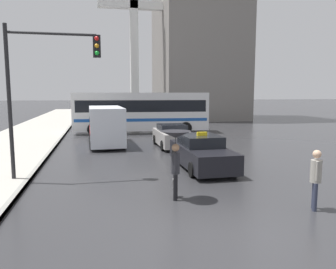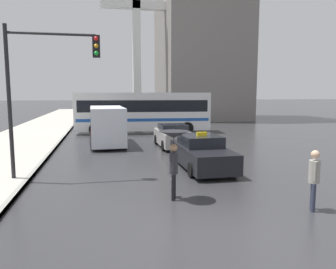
{
  "view_description": "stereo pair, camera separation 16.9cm",
  "coord_description": "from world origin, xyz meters",
  "px_view_note": "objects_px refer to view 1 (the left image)",
  "views": [
    {
      "loc": [
        -2.59,
        -6.86,
        3.28
      ],
      "look_at": [
        0.55,
        7.63,
        1.4
      ],
      "focal_mm": 35.0,
      "sensor_mm": 36.0,
      "label": 1
    },
    {
      "loc": [
        -2.42,
        -6.9,
        3.28
      ],
      "look_at": [
        0.55,
        7.63,
        1.4
      ],
      "focal_mm": 35.0,
      "sensor_mm": 36.0,
      "label": 2
    }
  ],
  "objects_px": {
    "pedestrian_with_umbrella": "(176,146)",
    "ambulance_van": "(106,124)",
    "city_bus": "(141,111)",
    "sedan_red": "(172,136)",
    "taxi": "(201,153)",
    "monument_cross": "(134,30)",
    "traffic_light": "(46,75)",
    "pedestrian_man": "(316,175)"
  },
  "relations": [
    {
      "from": "ambulance_van",
      "to": "traffic_light",
      "type": "relative_size",
      "value": 0.92
    },
    {
      "from": "taxi",
      "to": "monument_cross",
      "type": "distance_m",
      "value": 27.04
    },
    {
      "from": "traffic_light",
      "to": "monument_cross",
      "type": "xyz_separation_m",
      "value": [
        6.17,
        26.07,
        6.49
      ]
    },
    {
      "from": "taxi",
      "to": "sedan_red",
      "type": "height_order",
      "value": "taxi"
    },
    {
      "from": "city_bus",
      "to": "pedestrian_with_umbrella",
      "type": "xyz_separation_m",
      "value": [
        -1.26,
        -17.34,
        -0.15
      ]
    },
    {
      "from": "monument_cross",
      "to": "traffic_light",
      "type": "bearing_deg",
      "value": -103.31
    },
    {
      "from": "traffic_light",
      "to": "monument_cross",
      "type": "relative_size",
      "value": 0.31
    },
    {
      "from": "taxi",
      "to": "traffic_light",
      "type": "distance_m",
      "value": 7.07
    },
    {
      "from": "pedestrian_man",
      "to": "monument_cross",
      "type": "height_order",
      "value": "monument_cross"
    },
    {
      "from": "monument_cross",
      "to": "pedestrian_man",
      "type": "bearing_deg",
      "value": -87.17
    },
    {
      "from": "pedestrian_man",
      "to": "city_bus",
      "type": "bearing_deg",
      "value": -144.03
    },
    {
      "from": "city_bus",
      "to": "pedestrian_with_umbrella",
      "type": "bearing_deg",
      "value": -179.71
    },
    {
      "from": "city_bus",
      "to": "pedestrian_with_umbrella",
      "type": "distance_m",
      "value": 17.39
    },
    {
      "from": "monument_cross",
      "to": "ambulance_van",
      "type": "bearing_deg",
      "value": -102.24
    },
    {
      "from": "pedestrian_with_umbrella",
      "to": "monument_cross",
      "type": "xyz_separation_m",
      "value": [
        2.09,
        29.18,
        8.75
      ]
    },
    {
      "from": "city_bus",
      "to": "pedestrian_with_umbrella",
      "type": "relative_size",
      "value": 5.15
    },
    {
      "from": "city_bus",
      "to": "pedestrian_man",
      "type": "height_order",
      "value": "city_bus"
    },
    {
      "from": "ambulance_van",
      "to": "monument_cross",
      "type": "bearing_deg",
      "value": -103.73
    },
    {
      "from": "sedan_red",
      "to": "city_bus",
      "type": "xyz_separation_m",
      "value": [
        -0.91,
        7.53,
        1.19
      ]
    },
    {
      "from": "sedan_red",
      "to": "ambulance_van",
      "type": "relative_size",
      "value": 0.78
    },
    {
      "from": "sedan_red",
      "to": "ambulance_van",
      "type": "xyz_separation_m",
      "value": [
        -3.95,
        1.53,
        0.68
      ]
    },
    {
      "from": "pedestrian_with_umbrella",
      "to": "pedestrian_man",
      "type": "bearing_deg",
      "value": -97.72
    },
    {
      "from": "sedan_red",
      "to": "ambulance_van",
      "type": "height_order",
      "value": "ambulance_van"
    },
    {
      "from": "sedan_red",
      "to": "traffic_light",
      "type": "bearing_deg",
      "value": 46.98
    },
    {
      "from": "pedestrian_man",
      "to": "sedan_red",
      "type": "bearing_deg",
      "value": -143.94
    },
    {
      "from": "taxi",
      "to": "sedan_red",
      "type": "distance_m",
      "value": 5.84
    },
    {
      "from": "pedestrian_with_umbrella",
      "to": "ambulance_van",
      "type": "bearing_deg",
      "value": 26.76
    },
    {
      "from": "taxi",
      "to": "ambulance_van",
      "type": "height_order",
      "value": "ambulance_van"
    },
    {
      "from": "sedan_red",
      "to": "monument_cross",
      "type": "distance_m",
      "value": 21.7
    },
    {
      "from": "sedan_red",
      "to": "pedestrian_with_umbrella",
      "type": "bearing_deg",
      "value": 77.52
    },
    {
      "from": "ambulance_van",
      "to": "city_bus",
      "type": "relative_size",
      "value": 0.47
    },
    {
      "from": "pedestrian_man",
      "to": "monument_cross",
      "type": "distance_m",
      "value": 32.35
    },
    {
      "from": "pedestrian_with_umbrella",
      "to": "traffic_light",
      "type": "height_order",
      "value": "traffic_light"
    },
    {
      "from": "pedestrian_man",
      "to": "traffic_light",
      "type": "distance_m",
      "value": 9.55
    },
    {
      "from": "pedestrian_with_umbrella",
      "to": "taxi",
      "type": "bearing_deg",
      "value": -10.38
    },
    {
      "from": "traffic_light",
      "to": "monument_cross",
      "type": "height_order",
      "value": "monument_cross"
    },
    {
      "from": "pedestrian_with_umbrella",
      "to": "sedan_red",
      "type": "bearing_deg",
      "value": 5.35
    },
    {
      "from": "sedan_red",
      "to": "pedestrian_man",
      "type": "xyz_separation_m",
      "value": [
        1.45,
        -11.54,
        0.36
      ]
    },
    {
      "from": "ambulance_van",
      "to": "pedestrian_with_umbrella",
      "type": "relative_size",
      "value": 2.44
    },
    {
      "from": "pedestrian_with_umbrella",
      "to": "traffic_light",
      "type": "bearing_deg",
      "value": 70.46
    },
    {
      "from": "traffic_light",
      "to": "monument_cross",
      "type": "bearing_deg",
      "value": 76.69
    },
    {
      "from": "taxi",
      "to": "traffic_light",
      "type": "xyz_separation_m",
      "value": [
        -6.21,
        -0.85,
        3.27
      ]
    }
  ]
}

